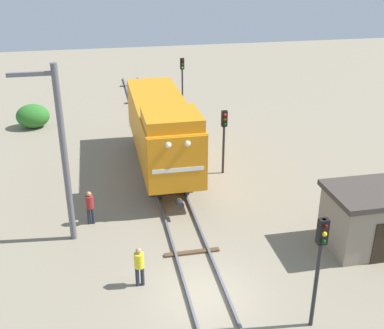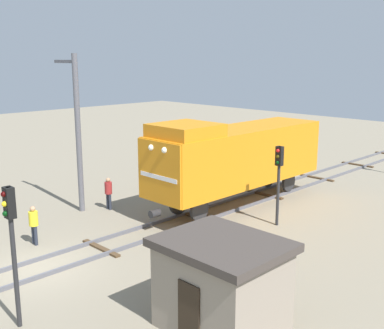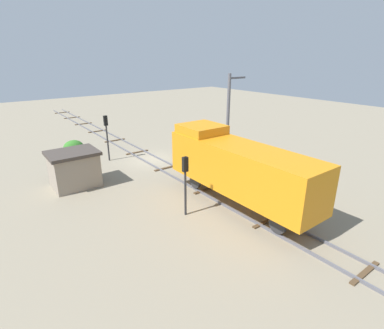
% 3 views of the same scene
% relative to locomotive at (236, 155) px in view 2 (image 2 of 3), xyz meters
% --- Properties ---
extents(ground_plane, '(101.30, 101.30, 0.00)m').
position_rel_locomotive_xyz_m(ground_plane, '(0.00, -11.37, -2.77)').
color(ground_plane, gray).
extents(railway_track, '(2.40, 67.54, 0.16)m').
position_rel_locomotive_xyz_m(railway_track, '(0.00, -11.37, -2.70)').
color(railway_track, '#595960').
rests_on(railway_track, ground).
extents(locomotive, '(2.90, 11.60, 4.60)m').
position_rel_locomotive_xyz_m(locomotive, '(0.00, 0.00, 0.00)').
color(locomotive, orange).
rests_on(locomotive, railway_track).
extents(traffic_signal_near, '(0.32, 0.34, 4.26)m').
position_rel_locomotive_xyz_m(traffic_signal_near, '(3.20, -13.61, 0.18)').
color(traffic_signal_near, '#262628').
rests_on(traffic_signal_near, ground).
extents(traffic_signal_mid, '(0.32, 0.34, 3.79)m').
position_rel_locomotive_xyz_m(traffic_signal_mid, '(3.40, -0.95, -0.12)').
color(traffic_signal_mid, '#262628').
rests_on(traffic_signal_mid, ground).
extents(worker_near_track, '(0.38, 0.38, 1.70)m').
position_rel_locomotive_xyz_m(worker_near_track, '(-2.40, -10.24, -1.78)').
color(worker_near_track, '#262B38').
rests_on(worker_near_track, ground).
extents(worker_by_signal, '(0.38, 0.38, 1.70)m').
position_rel_locomotive_xyz_m(worker_by_signal, '(-4.20, -5.17, -1.78)').
color(worker_by_signal, '#262B38').
rests_on(worker_by_signal, ground).
extents(catenary_mast, '(1.94, 0.28, 7.96)m').
position_rel_locomotive_xyz_m(catenary_mast, '(-5.06, -6.29, 1.45)').
color(catenary_mast, '#595960').
rests_on(catenary_mast, ground).
extents(relay_hut, '(3.50, 2.90, 2.74)m').
position_rel_locomotive_xyz_m(relay_hut, '(7.50, -9.48, -1.38)').
color(relay_hut, gray).
rests_on(relay_hut, ground).
extents(bush_mid, '(1.77, 1.45, 1.29)m').
position_rel_locomotive_xyz_m(bush_mid, '(8.11, -9.20, -2.13)').
color(bush_mid, '#2A7826').
rests_on(bush_mid, ground).
extents(bush_far, '(2.37, 1.94, 1.72)m').
position_rel_locomotive_xyz_m(bush_far, '(-8.14, 9.42, -1.91)').
color(bush_far, '#2C6E26').
rests_on(bush_far, ground).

